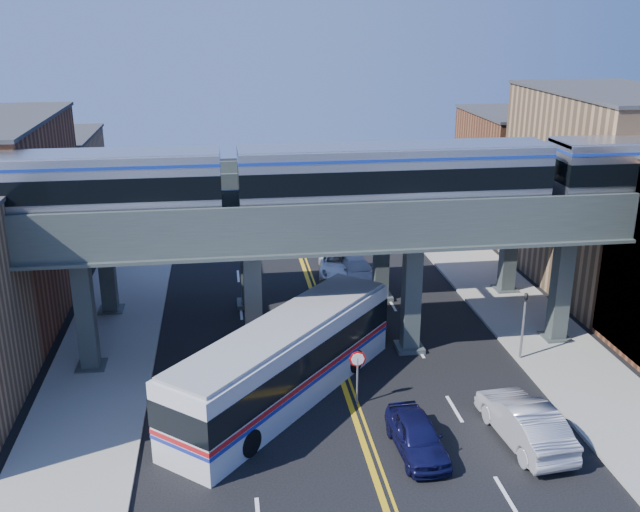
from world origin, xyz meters
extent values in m
plane|color=black|center=(0.00, 0.00, 0.00)|extent=(120.00, 120.00, 0.00)
cube|color=gray|center=(-11.50, 10.00, 0.08)|extent=(5.00, 70.00, 0.16)
cube|color=gray|center=(11.50, 10.00, 0.08)|extent=(5.00, 70.00, 0.16)
cube|color=#99734F|center=(-18.50, 29.00, 4.00)|extent=(8.00, 10.00, 8.00)
cube|color=#99734F|center=(18.50, 16.00, 6.00)|extent=(8.00, 14.00, 12.00)
cube|color=brown|center=(18.50, 29.00, 4.50)|extent=(8.00, 10.00, 9.00)
cube|color=#3C4645|center=(-12.00, 8.00, 3.00)|extent=(0.85, 0.85, 6.00)
cube|color=#3C4645|center=(-4.00, 8.00, 3.00)|extent=(0.85, 0.85, 6.00)
cube|color=#3C4645|center=(4.00, 8.00, 3.00)|extent=(0.85, 0.85, 6.00)
cube|color=#3C4645|center=(12.00, 8.00, 3.00)|extent=(0.85, 0.85, 6.00)
cube|color=#3E4741|center=(0.00, 8.00, 6.70)|extent=(52.00, 3.60, 1.40)
cube|color=#3C4645|center=(-12.00, 15.00, 3.00)|extent=(0.85, 0.85, 6.00)
cube|color=#3C4645|center=(-4.00, 15.00, 3.00)|extent=(0.85, 0.85, 6.00)
cube|color=#3C4645|center=(4.00, 15.00, 3.00)|extent=(0.85, 0.85, 6.00)
cube|color=#3C4645|center=(12.00, 15.00, 3.00)|extent=(0.85, 0.85, 6.00)
cube|color=#3E4741|center=(0.00, 15.00, 6.70)|extent=(52.00, 3.60, 1.40)
cube|color=black|center=(-7.95, 8.00, 7.52)|extent=(2.13, 2.13, 0.24)
cube|color=silver|center=(-12.67, 8.00, 9.19)|extent=(14.75, 2.81, 3.10)
cube|color=black|center=(-12.67, 8.00, 9.34)|extent=(14.77, 2.87, 1.07)
cube|color=black|center=(-1.84, 8.00, 7.52)|extent=(2.13, 2.13, 0.24)
cube|color=black|center=(7.60, 8.00, 7.52)|extent=(2.13, 2.13, 0.24)
cube|color=silver|center=(2.88, 8.00, 9.19)|extent=(14.75, 2.81, 3.10)
cube|color=black|center=(2.88, 8.00, 9.34)|extent=(14.77, 2.87, 1.07)
cube|color=black|center=(13.71, 8.00, 7.52)|extent=(2.13, 2.13, 0.24)
cylinder|color=slate|center=(0.30, 3.00, 1.15)|extent=(0.09, 0.09, 2.30)
cylinder|color=red|center=(0.30, 3.00, 2.25)|extent=(0.76, 0.04, 0.76)
cylinder|color=slate|center=(9.20, 6.00, 1.60)|extent=(0.12, 0.12, 3.20)
imported|color=black|center=(9.20, 6.00, 3.65)|extent=(0.15, 0.18, 0.90)
cube|color=silver|center=(-2.80, 4.00, 1.77)|extent=(11.17, 12.32, 3.54)
cube|color=black|center=(-2.80, 4.00, 2.22)|extent=(11.24, 12.39, 1.20)
cube|color=#B21419|center=(-2.80, 4.00, 1.43)|extent=(11.24, 12.38, 0.21)
cylinder|color=black|center=(-5.66, 0.68, 0.57)|extent=(3.07, 2.86, 1.14)
cylinder|color=black|center=(-0.31, 6.91, 0.57)|extent=(3.07, 2.86, 1.14)
imported|color=#0F1039|center=(1.98, -0.88, 0.73)|extent=(1.96, 4.40, 1.47)
imported|color=#343437|center=(1.80, 10.71, 0.73)|extent=(1.85, 4.56, 1.47)
imported|color=white|center=(2.05, 19.47, 0.72)|extent=(3.03, 5.45, 1.44)
imported|color=#A6A5AA|center=(3.17, 18.31, 0.71)|extent=(2.29, 5.03, 1.43)
imported|color=#A3A2A7|center=(6.50, -0.77, 0.90)|extent=(2.40, 5.60, 1.80)
camera|label=1|loc=(-5.16, -24.47, 16.70)|focal=40.00mm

